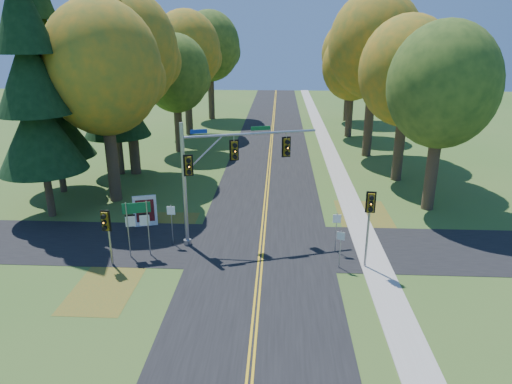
{
  "coord_description": "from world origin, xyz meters",
  "views": [
    {
      "loc": [
        0.93,
        -22.16,
        11.76
      ],
      "look_at": [
        -0.36,
        2.43,
        3.2
      ],
      "focal_mm": 32.0,
      "sensor_mm": 36.0,
      "label": 1
    }
  ],
  "objects_px": {
    "traffic_mast": "(218,166)",
    "east_signal_pole": "(370,211)",
    "route_sign_cluster": "(137,218)",
    "info_kiosk": "(145,211)"
  },
  "relations": [
    {
      "from": "east_signal_pole",
      "to": "route_sign_cluster",
      "type": "xyz_separation_m",
      "value": [
        -12.31,
        0.87,
        -1.01
      ]
    },
    {
      "from": "route_sign_cluster",
      "to": "info_kiosk",
      "type": "bearing_deg",
      "value": 85.27
    },
    {
      "from": "east_signal_pole",
      "to": "route_sign_cluster",
      "type": "height_order",
      "value": "east_signal_pole"
    },
    {
      "from": "east_signal_pole",
      "to": "route_sign_cluster",
      "type": "relative_size",
      "value": 1.34
    },
    {
      "from": "info_kiosk",
      "to": "traffic_mast",
      "type": "bearing_deg",
      "value": -38.4
    },
    {
      "from": "traffic_mast",
      "to": "east_signal_pole",
      "type": "height_order",
      "value": "traffic_mast"
    },
    {
      "from": "traffic_mast",
      "to": "info_kiosk",
      "type": "relative_size",
      "value": 3.73
    },
    {
      "from": "traffic_mast",
      "to": "route_sign_cluster",
      "type": "height_order",
      "value": "traffic_mast"
    },
    {
      "from": "traffic_mast",
      "to": "info_kiosk",
      "type": "bearing_deg",
      "value": 140.2
    },
    {
      "from": "traffic_mast",
      "to": "east_signal_pole",
      "type": "distance_m",
      "value": 8.71
    }
  ]
}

